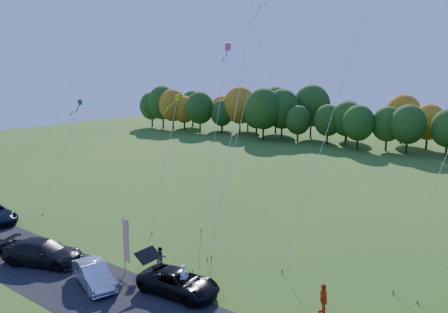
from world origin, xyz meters
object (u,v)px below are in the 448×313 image
Objects in this scene: silver_sedan at (94,274)px; person_east at (323,299)px; black_suv at (179,282)px; feather_flag at (126,240)px.

silver_sedan is 2.52× the size of person_east.
silver_sedan is (-4.90, -2.40, 0.01)m from black_suv.
black_suv is 4.69m from feather_flag.
silver_sedan reaches higher than black_suv.
person_east is (7.86, 3.06, 0.16)m from black_suv.
feather_flag is (-4.38, -0.20, 1.66)m from black_suv.
person_east is 12.75m from feather_flag.
feather_flag is at bearing -116.46° from person_east.
feather_flag reaches higher than person_east.
person_east is (12.77, 5.46, 0.15)m from silver_sedan.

